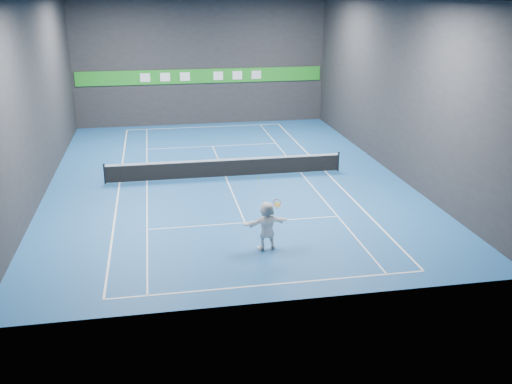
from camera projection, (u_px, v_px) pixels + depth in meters
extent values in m
plane|color=#1A5193|center=(226.00, 177.00, 30.18)|extent=(26.00, 26.00, 0.00)
cube|color=#242426|center=(201.00, 62.00, 40.73)|extent=(18.00, 0.10, 9.00)
cube|color=#242426|center=(281.00, 166.00, 16.62)|extent=(18.00, 0.10, 9.00)
cube|color=#242426|center=(37.00, 98.00, 27.16)|extent=(0.10, 26.00, 9.00)
cube|color=#242426|center=(393.00, 87.00, 30.19)|extent=(0.10, 26.00, 9.00)
cube|color=white|center=(271.00, 285.00, 19.16)|extent=(10.98, 0.08, 0.01)
cube|color=white|center=(204.00, 127.00, 41.20)|extent=(10.98, 0.08, 0.01)
cube|color=white|center=(120.00, 183.00, 29.25)|extent=(0.08, 23.78, 0.01)
cube|color=white|center=(325.00, 171.00, 31.11)|extent=(0.08, 23.78, 0.01)
cube|color=white|center=(147.00, 181.00, 29.49)|extent=(0.06, 23.78, 0.01)
cube|color=white|center=(301.00, 173.00, 30.87)|extent=(0.06, 23.78, 0.01)
cube|color=white|center=(245.00, 223.00, 24.25)|extent=(8.23, 0.06, 0.01)
cube|color=white|center=(213.00, 146.00, 36.11)|extent=(8.23, 0.06, 0.01)
cube|color=white|center=(226.00, 177.00, 30.18)|extent=(0.06, 12.80, 0.01)
imported|color=white|center=(267.00, 226.00, 21.52)|extent=(1.83, 0.83, 1.90)
sphere|color=#D3E426|center=(258.00, 178.00, 20.98)|extent=(0.07, 0.07, 0.07)
cylinder|color=black|center=(105.00, 174.00, 28.96)|extent=(0.10, 0.10, 1.07)
cylinder|color=black|center=(338.00, 161.00, 31.05)|extent=(0.10, 0.10, 1.07)
cube|color=black|center=(226.00, 169.00, 30.02)|extent=(12.40, 0.03, 0.86)
cube|color=white|center=(225.00, 160.00, 29.86)|extent=(12.40, 0.04, 0.10)
cube|color=#1E8D21|center=(202.00, 76.00, 41.01)|extent=(17.64, 0.06, 1.00)
cube|color=white|center=(145.00, 78.00, 40.28)|extent=(0.70, 0.04, 0.60)
cube|color=white|center=(165.00, 77.00, 40.51)|extent=(0.70, 0.04, 0.60)
cube|color=white|center=(185.00, 77.00, 40.75)|extent=(0.70, 0.04, 0.60)
cube|color=white|center=(218.00, 76.00, 41.15)|extent=(0.70, 0.04, 0.60)
cube|color=white|center=(237.00, 75.00, 41.39)|extent=(0.70, 0.04, 0.60)
cube|color=silver|center=(256.00, 75.00, 41.63)|extent=(0.70, 0.04, 0.60)
torus|color=#AF1217|center=(277.00, 203.00, 21.34)|extent=(0.40, 0.32, 0.28)
cylinder|color=#BED14A|center=(277.00, 205.00, 21.37)|extent=(0.38, 0.32, 0.21)
cylinder|color=#B4131D|center=(277.00, 207.00, 21.40)|extent=(0.07, 0.11, 0.18)
cylinder|color=yellow|center=(273.00, 213.00, 21.43)|extent=(0.07, 0.17, 0.25)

